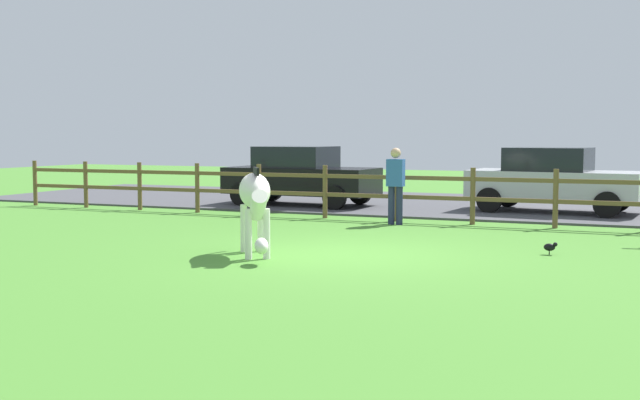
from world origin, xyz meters
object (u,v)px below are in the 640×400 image
crow_on_grass (550,247)px  parked_car_silver (553,179)px  zebra (255,198)px  parked_car_black (300,175)px  visitor_near_fence (396,182)px

crow_on_grass → parked_car_silver: bearing=96.0°
zebra → parked_car_black: 8.59m
parked_car_silver → crow_on_grass: bearing=-84.0°
zebra → visitor_near_fence: 5.13m
parked_car_silver → parked_car_black: bearing=-174.8°
visitor_near_fence → parked_car_silver: bearing=51.8°
zebra → visitor_near_fence: size_ratio=1.03×
zebra → parked_car_black: bearing=109.4°
zebra → crow_on_grass: zebra is taller
zebra → crow_on_grass: size_ratio=7.83×
parked_car_silver → parked_car_black: same height
zebra → visitor_near_fence: visitor_near_fence is taller
parked_car_silver → parked_car_black: (-6.44, -0.59, 0.00)m
zebra → parked_car_black: (-2.86, 8.10, -0.08)m
parked_car_black → zebra: bearing=-70.6°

